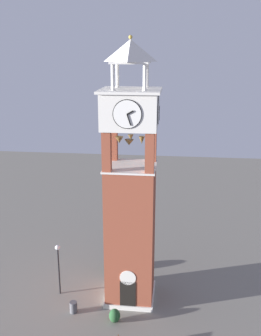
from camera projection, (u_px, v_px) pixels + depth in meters
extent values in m
plane|color=gray|center=(130.00, 296.00, 28.81)|extent=(80.00, 80.00, 0.00)
cube|color=brown|center=(130.00, 235.00, 27.37)|extent=(3.26, 3.26, 9.90)
cube|color=silver|center=(130.00, 294.00, 28.76)|extent=(3.46, 3.46, 0.35)
cube|color=black|center=(128.00, 296.00, 26.92)|extent=(1.10, 0.04, 2.20)
cylinder|color=silver|center=(128.00, 278.00, 26.51)|extent=(1.10, 0.04, 1.10)
cube|color=brown|center=(107.00, 152.00, 24.41)|extent=(0.56, 0.56, 2.67)
cube|color=brown|center=(150.00, 154.00, 24.12)|extent=(0.56, 0.56, 2.67)
cube|color=brown|center=(113.00, 143.00, 26.97)|extent=(0.56, 0.56, 2.67)
cube|color=brown|center=(152.00, 144.00, 26.68)|extent=(0.56, 0.56, 2.67)
cube|color=silver|center=(130.00, 166.00, 25.92)|extent=(3.42, 3.42, 0.12)
cone|color=brown|center=(142.00, 140.00, 25.31)|extent=(0.39, 0.39, 0.49)
cone|color=brown|center=(131.00, 137.00, 26.09)|extent=(0.39, 0.39, 0.39)
cone|color=brown|center=(119.00, 140.00, 25.37)|extent=(0.54, 0.54, 0.44)
cone|color=brown|center=(129.00, 142.00, 24.70)|extent=(0.58, 0.58, 0.37)
cube|color=silver|center=(130.00, 110.00, 24.83)|extent=(3.50, 3.50, 2.29)
cylinder|color=white|center=(127.00, 114.00, 23.15)|extent=(1.74, 0.05, 1.74)
torus|color=black|center=(127.00, 114.00, 23.15)|extent=(1.77, 0.06, 1.77)
cube|color=black|center=(130.00, 113.00, 23.04)|extent=(0.42, 0.03, 0.29)
cube|color=black|center=(129.00, 120.00, 23.17)|extent=(0.28, 0.03, 0.68)
cylinder|color=white|center=(133.00, 106.00, 26.51)|extent=(1.74, 0.05, 1.74)
torus|color=black|center=(133.00, 106.00, 26.51)|extent=(1.77, 0.06, 1.77)
cube|color=black|center=(136.00, 104.00, 26.51)|extent=(0.42, 0.03, 0.29)
cube|color=black|center=(135.00, 111.00, 26.65)|extent=(0.28, 0.03, 0.68)
cylinder|color=white|center=(103.00, 109.00, 25.02)|extent=(0.05, 1.74, 1.74)
torus|color=black|center=(103.00, 109.00, 25.02)|extent=(0.06, 1.77, 1.77)
cube|color=black|center=(103.00, 107.00, 25.18)|extent=(0.03, 0.42, 0.29)
cube|color=black|center=(103.00, 114.00, 25.23)|extent=(0.03, 0.28, 0.68)
cylinder|color=white|center=(158.00, 110.00, 24.63)|extent=(0.05, 1.74, 1.74)
torus|color=black|center=(158.00, 110.00, 24.63)|extent=(0.06, 1.77, 1.77)
cube|color=black|center=(159.00, 108.00, 24.78)|extent=(0.03, 0.42, 0.29)
cube|color=black|center=(159.00, 115.00, 24.83)|extent=(0.03, 0.28, 0.68)
cube|color=silver|center=(130.00, 90.00, 24.47)|extent=(3.86, 3.86, 0.16)
cylinder|color=silver|center=(113.00, 77.00, 23.41)|extent=(0.22, 0.22, 1.54)
cylinder|color=silver|center=(145.00, 78.00, 23.21)|extent=(0.22, 0.22, 1.54)
cylinder|color=silver|center=(117.00, 75.00, 25.24)|extent=(0.22, 0.22, 1.54)
cylinder|color=silver|center=(147.00, 76.00, 25.03)|extent=(0.22, 0.22, 1.54)
cube|color=silver|center=(130.00, 63.00, 23.98)|extent=(2.36, 2.36, 0.12)
pyramid|color=silver|center=(130.00, 50.00, 23.78)|extent=(2.36, 2.36, 1.31)
sphere|color=#B79338|center=(130.00, 37.00, 23.55)|extent=(0.24, 0.24, 0.24)
cylinder|color=black|center=(59.00, 272.00, 28.61)|extent=(0.12, 0.12, 3.61)
sphere|color=silver|center=(57.00, 248.00, 28.03)|extent=(0.36, 0.36, 0.36)
cylinder|color=#4C4C51|center=(74.00, 307.00, 26.91)|extent=(0.52, 0.52, 0.80)
ellipsoid|color=#234C28|center=(115.00, 316.00, 25.95)|extent=(0.75, 0.75, 0.94)
ellipsoid|color=#234C28|center=(116.00, 264.00, 32.12)|extent=(1.11, 1.11, 0.95)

